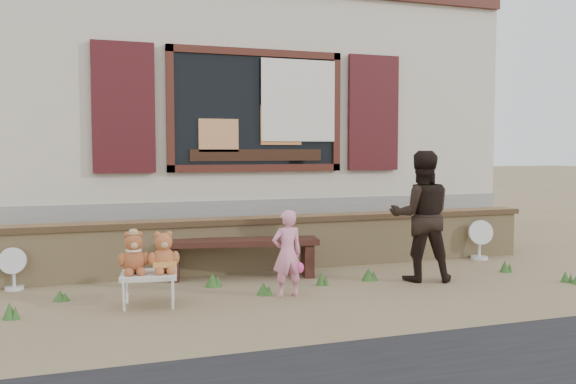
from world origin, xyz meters
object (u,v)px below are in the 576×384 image
object	(u,v)px
teddy_bear_right	(164,251)
child	(287,253)
folding_chair	(149,276)
teddy_bear_left	(134,252)
adult	(421,216)
bench	(242,250)

from	to	relation	value
teddy_bear_right	child	size ratio (longest dim) A/B	0.46
folding_chair	teddy_bear_left	world-z (taller)	teddy_bear_left
folding_chair	adult	world-z (taller)	adult
adult	teddy_bear_right	bearing A→B (deg)	22.98
child	adult	bearing A→B (deg)	-176.50
child	adult	xyz separation A→B (m)	(1.71, 0.24, 0.30)
teddy_bear_right	folding_chair	bearing A→B (deg)	-180.00
child	adult	size ratio (longest dim) A/B	0.60
bench	teddy_bear_right	xyz separation A→B (m)	(-1.03, -0.99, 0.19)
bench	teddy_bear_right	bearing A→B (deg)	-125.89
bench	adult	world-z (taller)	adult
folding_chair	teddy_bear_left	distance (m)	0.28
teddy_bear_left	child	size ratio (longest dim) A/B	0.46
bench	folding_chair	bearing A→B (deg)	-130.08
bench	child	world-z (taller)	child
folding_chair	bench	bearing A→B (deg)	48.14
teddy_bear_left	child	xyz separation A→B (m)	(1.52, -0.09, -0.08)
teddy_bear_right	adult	distance (m)	2.96
adult	child	bearing A→B (deg)	27.22
bench	teddy_bear_right	world-z (taller)	teddy_bear_right
folding_chair	adult	distance (m)	3.13
teddy_bear_right	child	distance (m)	1.25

